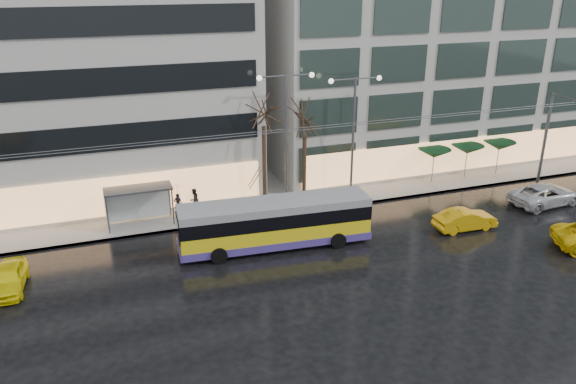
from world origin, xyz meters
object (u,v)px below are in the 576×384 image
bus_shelter (132,198)px  street_lamp_near (286,122)px  taxi_a (9,278)px  trolleybus (275,225)px

bus_shelter → street_lamp_near: (10.38, 0.11, 4.03)m
street_lamp_near → taxi_a: street_lamp_near is taller
trolleybus → street_lamp_near: bearing=65.0°
trolleybus → taxi_a: (-14.48, -0.07, -0.77)m
trolleybus → bus_shelter: (-7.65, 5.73, 0.54)m
bus_shelter → street_lamp_near: bearing=0.6°
trolleybus → street_lamp_near: (2.73, 5.84, 4.57)m
taxi_a → trolleybus: bearing=3.9°
trolleybus → street_lamp_near: street_lamp_near is taller
taxi_a → street_lamp_near: bearing=22.6°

